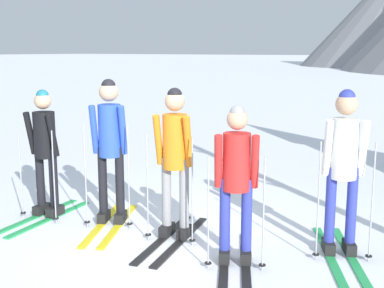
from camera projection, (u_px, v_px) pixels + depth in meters
The scene contains 6 objects.
ground_plane at pixel (153, 236), 6.03m from camera, with size 400.00×400.00×0.00m, color white.
skier_in_black at pixel (45, 149), 6.58m from camera, with size 0.60×1.60×1.67m.
skier_in_blue at pixel (110, 144), 6.29m from camera, with size 0.98×1.59×1.82m.
skier_in_orange at pixel (175, 157), 5.80m from camera, with size 0.67×1.65×1.75m.
skier_in_red at pixel (236, 177), 5.12m from camera, with size 1.11×1.73×1.64m.
skier_in_white at pixel (343, 166), 5.31m from camera, with size 1.09×1.67×1.78m.
Camera 1 is at (3.48, -4.57, 2.17)m, focal length 47.66 mm.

